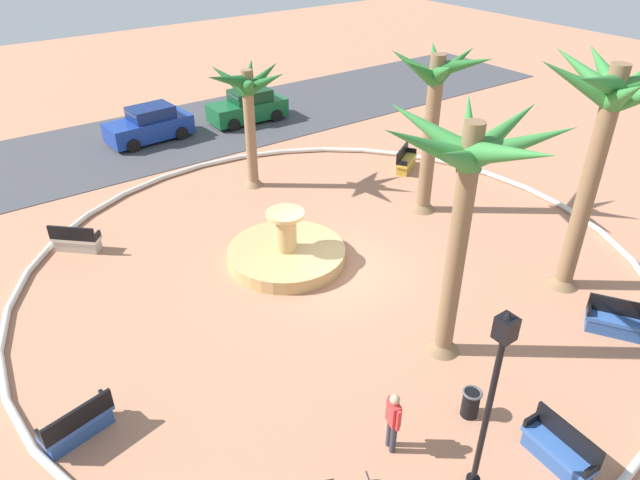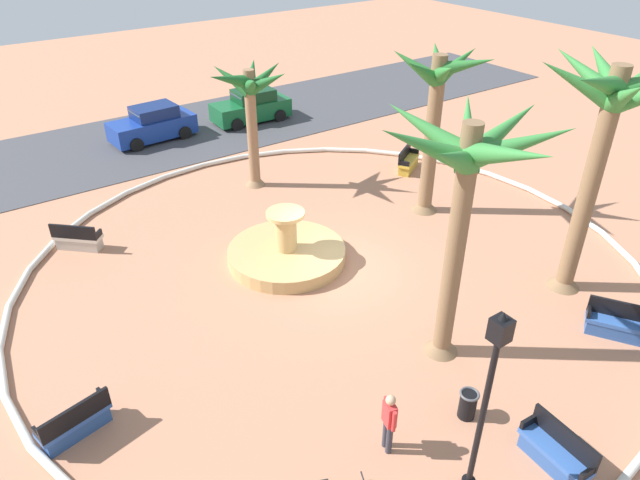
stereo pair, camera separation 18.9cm
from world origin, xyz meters
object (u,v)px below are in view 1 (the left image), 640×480
Objects in this scene: bench_west at (77,241)px; person_cyclist_helmet at (393,420)px; palm_tree_far_side at (606,120)px; bench_north at (78,426)px; fountain at (287,253)px; bench_southeast at (616,323)px; palm_tree_mid_plaza at (248,98)px; bench_east at (406,162)px; parked_car_second at (248,107)px; bench_southwest at (558,451)px; trash_bin at (471,402)px; palm_tree_by_curb at (468,179)px; palm_tree_near_fountain at (435,100)px; parked_car_leftmost at (149,125)px; lamppost at (492,394)px.

person_cyclist_helmet is at bearing -75.42° from bench_west.
palm_tree_far_side reaches higher than bench_north.
fountain is 2.38× the size of bench_southeast.
palm_tree_mid_plaza is 3.08× the size of bench_east.
bench_east is 9.65m from parked_car_second.
bench_east is at bearing 59.26° from bench_southwest.
trash_bin is 21.09m from parked_car_second.
bench_southwest is (-0.63, -3.89, -4.64)m from palm_tree_by_curb.
bench_west reaches higher than trash_bin.
bench_southeast is at bearing -103.69° from bench_east.
parked_car_second is (4.57, 18.39, -4.20)m from palm_tree_by_curb.
palm_tree_near_fountain is 14.70m from bench_north.
bench_southeast is at bearing -76.83° from parked_car_leftmost.
palm_tree_far_side is (4.21, -11.66, 1.61)m from palm_tree_mid_plaza.
palm_tree_near_fountain is 4.04× the size of bench_west.
lamppost is at bearing -157.59° from palm_tree_far_side.
palm_tree_near_fountain is 1.50× the size of parked_car_second.
bench_west is at bearing 112.79° from trash_bin.
palm_tree_far_side is 14.93m from bench_north.
parked_car_leftmost is at bearing 82.64° from person_cyclist_helmet.
bench_east and bench_north have the same top height.
palm_tree_mid_plaza is 1.22× the size of parked_car_leftmost.
palm_tree_mid_plaza reaches higher than bench_west.
parked_car_leftmost reaches higher than trash_bin.
bench_east is at bearing 52.02° from lamppost.
bench_southeast is at bearing -76.30° from palm_tree_mid_plaza.
person_cyclist_helmet reaches higher than bench_west.
palm_tree_near_fountain reaches higher than parked_car_leftmost.
palm_tree_mid_plaza reaches higher than lamppost.
bench_southeast is (-2.76, -11.34, 0.00)m from bench_east.
parked_car_second reaches higher than bench_east.
lamppost is 1.11× the size of parked_car_leftmost.
bench_west is at bearing -173.09° from palm_tree_mid_plaza.
parked_car_leftmost reaches higher than bench_north.
fountain is at bearing -40.74° from bench_west.
lamppost reaches higher than bench_west.
parked_car_second is at bearing 76.85° from bench_southwest.
palm_tree_mid_plaza is 0.71× the size of palm_tree_far_side.
lamppost is at bearing 161.82° from bench_southwest.
bench_southwest is 1.02× the size of person_cyclist_helmet.
palm_tree_by_curb is 12.42m from bench_east.
person_cyclist_helmet is at bearing -107.67° from palm_tree_mid_plaza.
palm_tree_mid_plaza is 14.63m from bench_southeast.
fountain is 0.77× the size of palm_tree_mid_plaza.
palm_tree_by_curb reaches higher than lamppost.
palm_tree_mid_plaza is 14.04m from trash_bin.
bench_southeast is 7.61m from person_cyclist_helmet.
palm_tree_near_fountain is 5.37m from bench_east.
person_cyclist_helmet is 0.39× the size of parked_car_second.
palm_tree_near_fountain is at bearing -65.91° from parked_car_leftmost.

